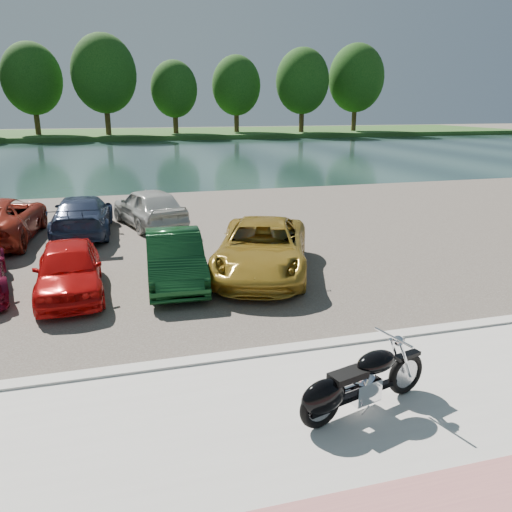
{
  "coord_description": "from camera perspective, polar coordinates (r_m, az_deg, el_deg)",
  "views": [
    {
      "loc": [
        -2.15,
        -5.79,
        4.39
      ],
      "look_at": [
        0.72,
        4.65,
        1.1
      ],
      "focal_mm": 35.0,
      "sensor_mm": 36.0,
      "label": 1
    }
  ],
  "objects": [
    {
      "name": "motorcycle",
      "position": [
        7.47,
        11.14,
        -14.27
      ],
      "size": [
        2.28,
        0.97,
        1.05
      ],
      "rotation": [
        0.0,
        0.0,
        0.27
      ],
      "color": "black",
      "rests_on": "promenade"
    },
    {
      "name": "car_11",
      "position": [
        18.41,
        -19.2,
        4.44
      ],
      "size": [
        2.04,
        4.72,
        1.35
      ],
      "primitive_type": "imported",
      "rotation": [
        0.0,
        0.0,
        3.11
      ],
      "color": "#2B3654",
      "rests_on": "parking_lot"
    },
    {
      "name": "promenade",
      "position": [
        6.81,
        7.36,
        -22.83
      ],
      "size": [
        60.0,
        6.0,
        0.1
      ],
      "primitive_type": "cube",
      "color": "#BCB9B1",
      "rests_on": "ground"
    },
    {
      "name": "car_6",
      "position": [
        13.27,
        0.69,
        0.93
      ],
      "size": [
        3.91,
        5.53,
        1.4
      ],
      "primitive_type": "imported",
      "rotation": [
        0.0,
        0.0,
        -0.35
      ],
      "color": "#AA8527",
      "rests_on": "parking_lot"
    },
    {
      "name": "car_4",
      "position": [
        12.6,
        -20.61,
        -1.39
      ],
      "size": [
        1.71,
        3.79,
        1.26
      ],
      "primitive_type": "imported",
      "rotation": [
        0.0,
        0.0,
        0.06
      ],
      "color": "red",
      "rests_on": "parking_lot"
    },
    {
      "name": "ground",
      "position": [
        7.58,
        4.31,
        -18.55
      ],
      "size": [
        200.0,
        200.0,
        0.0
      ],
      "primitive_type": "plane",
      "color": "#595447",
      "rests_on": "ground"
    },
    {
      "name": "river",
      "position": [
        46.05,
        -12.84,
        11.01
      ],
      "size": [
        120.0,
        40.0,
        0.0
      ],
      "primitive_type": "cube",
      "color": "#1B312F",
      "rests_on": "ground"
    },
    {
      "name": "car_12",
      "position": [
        18.98,
        -12.16,
        5.51
      ],
      "size": [
        2.86,
        4.57,
        1.45
      ],
      "primitive_type": "imported",
      "rotation": [
        0.0,
        0.0,
        3.43
      ],
      "color": "silver",
      "rests_on": "parking_lot"
    },
    {
      "name": "kerb",
      "position": [
        9.16,
        0.07,
        -11.22
      ],
      "size": [
        60.0,
        0.3,
        0.14
      ],
      "primitive_type": "cube",
      "color": "#BCB9B1",
      "rests_on": "ground"
    },
    {
      "name": "far_trees",
      "position": [
        71.95,
        -10.74,
        19.09
      ],
      "size": [
        70.25,
        10.68,
        12.52
      ],
      "color": "#3E2D16",
      "rests_on": "far_bank"
    },
    {
      "name": "car_5",
      "position": [
        12.76,
        -9.29,
        -0.22
      ],
      "size": [
        1.55,
        3.98,
        1.29
      ],
      "primitive_type": "imported",
      "rotation": [
        0.0,
        0.0,
        -0.05
      ],
      "color": "#0F3A19",
      "rests_on": "parking_lot"
    },
    {
      "name": "far_bank",
      "position": [
        77.93,
        -14.14,
        13.39
      ],
      "size": [
        120.0,
        24.0,
        0.6
      ],
      "primitive_type": "cube",
      "color": "#27491A",
      "rests_on": "ground"
    },
    {
      "name": "parking_lot",
      "position": [
        17.48,
        -7.8,
        2.26
      ],
      "size": [
        60.0,
        18.0,
        0.04
      ],
      "primitive_type": "cube",
      "color": "#423C35",
      "rests_on": "ground"
    }
  ]
}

